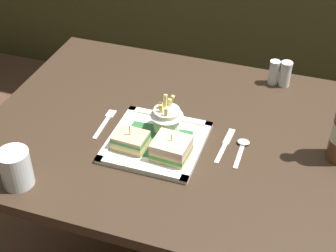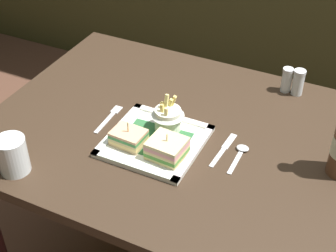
% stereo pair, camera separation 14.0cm
% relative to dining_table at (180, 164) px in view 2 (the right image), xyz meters
% --- Properties ---
extents(dining_table, '(1.12, 0.83, 0.78)m').
position_rel_dining_table_xyz_m(dining_table, '(0.00, 0.00, 0.00)').
color(dining_table, '#332519').
rests_on(dining_table, ground_plane).
extents(square_plate, '(0.26, 0.26, 0.02)m').
position_rel_dining_table_xyz_m(square_plate, '(-0.04, -0.08, 0.13)').
color(square_plate, white).
rests_on(square_plate, dining_table).
extents(sandwich_half_left, '(0.09, 0.07, 0.07)m').
position_rel_dining_table_xyz_m(sandwich_half_left, '(-0.10, -0.12, 0.16)').
color(sandwich_half_left, tan).
rests_on(sandwich_half_left, square_plate).
extents(sandwich_half_right, '(0.10, 0.09, 0.07)m').
position_rel_dining_table_xyz_m(sandwich_half_right, '(0.02, -0.12, 0.16)').
color(sandwich_half_right, '#D8BC7D').
rests_on(sandwich_half_right, square_plate).
extents(fries_cup, '(0.09, 0.09, 0.11)m').
position_rel_dining_table_xyz_m(fries_cup, '(-0.03, -0.02, 0.18)').
color(fries_cup, white).
rests_on(fries_cup, square_plate).
extents(water_glass, '(0.08, 0.08, 0.10)m').
position_rel_dining_table_xyz_m(water_glass, '(-0.32, -0.34, 0.17)').
color(water_glass, silver).
rests_on(water_glass, dining_table).
extents(fork, '(0.03, 0.14, 0.00)m').
position_rel_dining_table_xyz_m(fork, '(-0.22, -0.03, 0.13)').
color(fork, silver).
rests_on(fork, dining_table).
extents(knife, '(0.02, 0.16, 0.00)m').
position_rel_dining_table_xyz_m(knife, '(0.14, -0.02, 0.13)').
color(knife, silver).
rests_on(knife, dining_table).
extents(spoon, '(0.03, 0.13, 0.01)m').
position_rel_dining_table_xyz_m(spoon, '(0.19, -0.01, 0.13)').
color(spoon, silver).
rests_on(spoon, dining_table).
extents(salt_shaker, '(0.03, 0.03, 0.08)m').
position_rel_dining_table_xyz_m(salt_shaker, '(0.21, 0.34, 0.16)').
color(salt_shaker, silver).
rests_on(salt_shaker, dining_table).
extents(pepper_shaker, '(0.04, 0.04, 0.08)m').
position_rel_dining_table_xyz_m(pepper_shaker, '(0.25, 0.34, 0.16)').
color(pepper_shaker, silver).
rests_on(pepper_shaker, dining_table).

